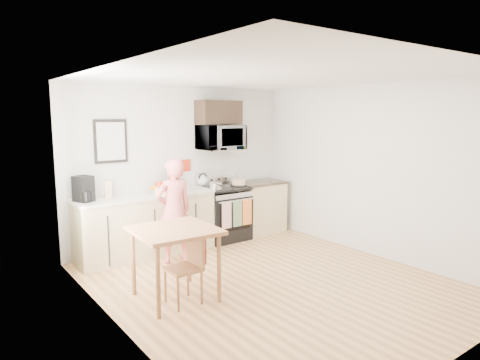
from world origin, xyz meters
TOP-DOWN VIEW (x-y plane):
  - floor at (0.00, 0.00)m, footprint 4.60×4.60m
  - back_wall at (0.00, 2.30)m, footprint 4.00×0.04m
  - front_wall at (0.00, -2.30)m, footprint 4.00×0.04m
  - left_wall at (-2.00, 0.00)m, footprint 0.04×4.60m
  - right_wall at (2.00, 0.00)m, footprint 0.04×4.60m
  - ceiling at (0.00, 0.00)m, footprint 4.00×4.60m
  - window at (-1.96, 0.80)m, footprint 0.06×1.40m
  - cabinet_left at (-0.80, 2.00)m, footprint 2.10×0.60m
  - countertop_left at (-0.80, 2.00)m, footprint 2.14×0.64m
  - cabinet_right at (1.43, 2.00)m, footprint 0.84×0.60m
  - countertop_right at (1.43, 2.00)m, footprint 0.88×0.64m
  - range at (0.63, 1.98)m, footprint 0.76×0.70m
  - microwave at (0.63, 2.08)m, footprint 0.76×0.51m
  - upper_cabinet at (0.63, 2.12)m, footprint 0.76×0.35m
  - wall_art at (-1.20, 2.28)m, footprint 0.50×0.04m
  - wall_trivet at (0.05, 2.28)m, footprint 0.20×0.02m
  - person at (-0.61, 1.45)m, footprint 0.57×0.39m
  - dining_table at (-1.21, 0.31)m, footprint 0.90×0.90m
  - chair at (-1.09, 0.13)m, footprint 0.40×0.36m
  - knife_block at (-0.23, 2.17)m, footprint 0.18×0.19m
  - utensil_crock at (-0.49, 2.14)m, footprint 0.13×0.13m
  - fruit_bowl at (-0.59, 2.13)m, footprint 0.29×0.29m
  - milk_carton at (-1.33, 2.12)m, footprint 0.12×0.12m
  - coffee_maker at (-1.70, 2.03)m, footprint 0.28×0.33m
  - bread_bag at (-0.55, 1.85)m, footprint 0.32×0.26m
  - cake at (0.91, 1.92)m, footprint 0.30×0.30m
  - kettle at (0.35, 2.20)m, footprint 0.18×0.18m
  - pot at (0.37, 1.83)m, footprint 0.21×0.35m

SIDE VIEW (x-z plane):
  - floor at x=0.00m, z-range 0.00..0.00m
  - range at x=0.63m, z-range -0.14..1.02m
  - cabinet_left at x=-0.80m, z-range 0.00..0.90m
  - cabinet_right at x=1.43m, z-range 0.00..0.90m
  - chair at x=-1.09m, z-range 0.12..0.96m
  - dining_table at x=-1.21m, z-range 0.32..1.17m
  - person at x=-0.61m, z-range 0.00..1.52m
  - countertop_left at x=-0.80m, z-range 0.90..0.94m
  - countertop_right at x=1.43m, z-range 0.90..0.94m
  - cake at x=0.91m, z-range 0.92..1.02m
  - pot at x=0.37m, z-range 0.93..1.03m
  - fruit_bowl at x=-0.59m, z-range 0.93..1.04m
  - bread_bag at x=-0.55m, z-range 0.94..1.05m
  - kettle at x=0.35m, z-range 0.91..1.14m
  - knife_block at x=-0.23m, z-range 0.94..1.19m
  - milk_carton at x=-1.33m, z-range 0.94..1.19m
  - utensil_crock at x=-0.49m, z-range 0.90..1.28m
  - coffee_maker at x=-1.70m, z-range 0.93..1.29m
  - back_wall at x=0.00m, z-range 0.00..2.60m
  - front_wall at x=0.00m, z-range 0.00..2.60m
  - left_wall at x=-2.00m, z-range 0.00..2.60m
  - right_wall at x=2.00m, z-range 0.00..2.60m
  - wall_trivet at x=0.05m, z-range 1.20..1.40m
  - window at x=-1.96m, z-range 0.80..2.30m
  - wall_art at x=-1.20m, z-range 1.43..2.08m
  - microwave at x=0.63m, z-range 1.55..1.97m
  - upper_cabinet at x=0.63m, z-range 1.98..2.38m
  - ceiling at x=0.00m, z-range 2.58..2.62m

